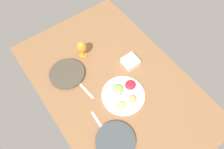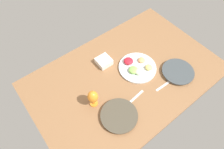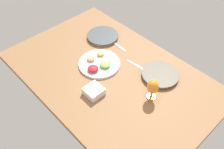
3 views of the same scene
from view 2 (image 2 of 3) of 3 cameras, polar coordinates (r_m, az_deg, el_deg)
ground_plane at (r=168.54cm, az=3.99°, el=-0.61°), size 160.00×104.00×4.00cm
dinner_plate_left at (r=175.98cm, az=18.65°, el=0.73°), size 27.30×27.30×2.72cm
dinner_plate_right at (r=147.69cm, az=2.08°, el=-11.95°), size 27.87×27.87×2.83cm
fruit_platter at (r=170.76cm, az=7.35°, el=2.14°), size 32.70×32.70×5.29cm
hurricane_glass_orange at (r=144.56cm, az=-5.60°, el=-6.61°), size 8.00×8.00×16.78cm
square_bowl_white at (r=171.83cm, az=-2.40°, el=3.92°), size 12.11×12.11×5.34cm
fork_by_left_plate at (r=166.59cm, az=15.06°, el=-3.00°), size 18.07×2.66×0.60cm
fork_by_right_plate at (r=156.40cm, az=6.82°, el=-6.66°), size 18.09×3.63×0.60cm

